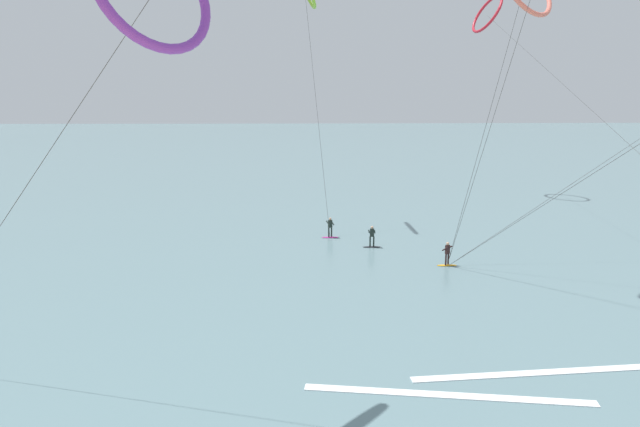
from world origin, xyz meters
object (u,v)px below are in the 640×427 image
(surfer_amber, at_px, (447,255))
(kite_crimson, at_px, (488,14))
(surfer_charcoal, at_px, (372,238))
(surfer_magenta, at_px, (330,229))

(surfer_amber, relative_size, kite_crimson, 0.03)
(surfer_amber, bearing_deg, kite_crimson, 29.51)
(surfer_charcoal, bearing_deg, kite_crimson, 69.53)
(surfer_charcoal, bearing_deg, surfer_amber, -35.65)
(surfer_charcoal, relative_size, surfer_amber, 1.00)
(surfer_magenta, bearing_deg, surfer_amber, 101.53)
(surfer_charcoal, xyz_separation_m, kite_crimson, (15.72, 24.98, 19.66))
(surfer_charcoal, distance_m, kite_crimson, 35.47)
(surfer_charcoal, height_order, surfer_amber, same)
(surfer_magenta, xyz_separation_m, kite_crimson, (18.82, 21.83, 19.66))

